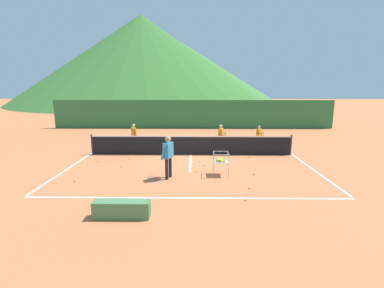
# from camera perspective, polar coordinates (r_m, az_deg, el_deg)

# --- Properties ---
(ground_plane) EXTENTS (120.00, 120.00, 0.00)m
(ground_plane) POSITION_cam_1_polar(r_m,az_deg,el_deg) (14.25, -0.20, -2.19)
(ground_plane) COLOR #C67042
(line_baseline_near) EXTENTS (10.35, 0.08, 0.01)m
(line_baseline_near) POSITION_cam_1_polar(r_m,az_deg,el_deg) (8.92, -0.84, -10.93)
(line_baseline_near) COLOR white
(line_baseline_near) RESTS_ON ground
(line_baseline_far) EXTENTS (10.35, 0.08, 0.01)m
(line_baseline_far) POSITION_cam_1_polar(r_m,az_deg,el_deg) (19.48, 0.07, 1.64)
(line_baseline_far) COLOR white
(line_baseline_far) RESTS_ON ground
(line_sideline_west) EXTENTS (0.08, 10.95, 0.01)m
(line_sideline_west) POSITION_cam_1_polar(r_m,az_deg,el_deg) (15.24, -20.05, -1.98)
(line_sideline_west) COLOR white
(line_sideline_west) RESTS_ON ground
(line_sideline_east) EXTENTS (0.08, 10.95, 0.01)m
(line_sideline_east) POSITION_cam_1_polar(r_m,az_deg,el_deg) (15.08, 19.87, -2.11)
(line_sideline_east) COLOR white
(line_sideline_east) RESTS_ON ground
(line_service_center) EXTENTS (0.08, 5.90, 0.01)m
(line_service_center) POSITION_cam_1_polar(r_m,az_deg,el_deg) (14.25, -0.20, -2.18)
(line_service_center) COLOR white
(line_service_center) RESTS_ON ground
(tennis_net) EXTENTS (10.15, 0.08, 1.05)m
(tennis_net) POSITION_cam_1_polar(r_m,az_deg,el_deg) (14.14, -0.21, -0.22)
(tennis_net) COLOR #333338
(tennis_net) RESTS_ON ground
(instructor) EXTENTS (0.46, 0.82, 1.63)m
(instructor) POSITION_cam_1_polar(r_m,az_deg,el_deg) (10.49, -4.90, -1.85)
(instructor) COLOR black
(instructor) RESTS_ON ground
(student_0) EXTENTS (0.39, 0.55, 1.34)m
(student_0) POSITION_cam_1_polar(r_m,az_deg,el_deg) (16.14, -11.74, 2.14)
(student_0) COLOR navy
(student_0) RESTS_ON ground
(student_1) EXTENTS (0.42, 0.72, 1.37)m
(student_1) POSITION_cam_1_polar(r_m,az_deg,el_deg) (15.35, 5.90, 1.92)
(student_1) COLOR black
(student_1) RESTS_ON ground
(student_2) EXTENTS (0.42, 0.68, 1.21)m
(student_2) POSITION_cam_1_polar(r_m,az_deg,el_deg) (16.44, 13.48, 1.97)
(student_2) COLOR silver
(student_2) RESTS_ON ground
(ball_cart) EXTENTS (0.58, 0.58, 0.90)m
(ball_cart) POSITION_cam_1_polar(r_m,az_deg,el_deg) (10.98, 5.81, -3.32)
(ball_cart) COLOR #B7B7BC
(ball_cart) RESTS_ON ground
(tennis_ball_0) EXTENTS (0.07, 0.07, 0.07)m
(tennis_ball_0) POSITION_cam_1_polar(r_m,az_deg,el_deg) (13.64, -18.55, -3.32)
(tennis_ball_0) COLOR yellow
(tennis_ball_0) RESTS_ON ground
(tennis_ball_1) EXTENTS (0.07, 0.07, 0.07)m
(tennis_ball_1) POSITION_cam_1_polar(r_m,az_deg,el_deg) (12.26, 2.45, -4.37)
(tennis_ball_1) COLOR yellow
(tennis_ball_1) RESTS_ON ground
(tennis_ball_2) EXTENTS (0.07, 0.07, 0.07)m
(tennis_ball_2) POSITION_cam_1_polar(r_m,az_deg,el_deg) (11.45, 0.95, -5.54)
(tennis_ball_2) COLOR yellow
(tennis_ball_2) RESTS_ON ground
(tennis_ball_3) EXTENTS (0.07, 0.07, 0.07)m
(tennis_ball_3) POSITION_cam_1_polar(r_m,az_deg,el_deg) (12.53, -14.18, -4.38)
(tennis_ball_3) COLOR yellow
(tennis_ball_3) RESTS_ON ground
(tennis_ball_4) EXTENTS (0.07, 0.07, 0.07)m
(tennis_ball_4) POSITION_cam_1_polar(r_m,az_deg,el_deg) (13.93, 11.53, -2.62)
(tennis_ball_4) COLOR yellow
(tennis_ball_4) RESTS_ON ground
(tennis_ball_5) EXTENTS (0.07, 0.07, 0.07)m
(tennis_ball_5) POSITION_cam_1_polar(r_m,az_deg,el_deg) (12.92, 1.60, -3.51)
(tennis_ball_5) COLOR yellow
(tennis_ball_5) RESTS_ON ground
(tennis_ball_6) EXTENTS (0.07, 0.07, 0.07)m
(tennis_ball_6) POSITION_cam_1_polar(r_m,az_deg,el_deg) (9.88, 11.64, -8.67)
(tennis_ball_6) COLOR yellow
(tennis_ball_6) RESTS_ON ground
(tennis_ball_7) EXTENTS (0.07, 0.07, 0.07)m
(tennis_ball_7) POSITION_cam_1_polar(r_m,az_deg,el_deg) (8.88, 10.87, -11.04)
(tennis_ball_7) COLOR yellow
(tennis_ball_7) RESTS_ON ground
(tennis_ball_8) EXTENTS (0.07, 0.07, 0.07)m
(tennis_ball_8) POSITION_cam_1_polar(r_m,az_deg,el_deg) (13.84, -12.49, -2.76)
(tennis_ball_8) COLOR yellow
(tennis_ball_8) RESTS_ON ground
(tennis_ball_9) EXTENTS (0.07, 0.07, 0.07)m
(tennis_ball_9) POSITION_cam_1_polar(r_m,az_deg,el_deg) (11.39, 12.51, -5.93)
(tennis_ball_9) COLOR yellow
(tennis_ball_9) RESTS_ON ground
(tennis_ball_10) EXTENTS (0.07, 0.07, 0.07)m
(tennis_ball_10) POSITION_cam_1_polar(r_m,az_deg,el_deg) (11.23, -22.70, -6.85)
(tennis_ball_10) COLOR yellow
(tennis_ball_10) RESTS_ON ground
(windscreen_fence) EXTENTS (22.76, 0.08, 2.30)m
(windscreen_fence) POSITION_cam_1_polar(r_m,az_deg,el_deg) (22.93, 0.18, 6.08)
(windscreen_fence) COLOR #33753D
(windscreen_fence) RESTS_ON ground
(courtside_bench) EXTENTS (1.50, 0.36, 0.46)m
(courtside_bench) POSITION_cam_1_polar(r_m,az_deg,el_deg) (7.86, -14.12, -12.77)
(courtside_bench) COLOR #4C7F4C
(courtside_bench) RESTS_ON ground
(hill_0) EXTENTS (49.18, 49.18, 16.93)m
(hill_0) POSITION_cam_1_polar(r_m,az_deg,el_deg) (59.12, -10.09, 16.53)
(hill_0) COLOR #38702D
(hill_0) RESTS_ON ground
(hill_1) EXTENTS (41.63, 41.63, 12.77)m
(hill_1) POSITION_cam_1_polar(r_m,az_deg,el_deg) (63.99, -2.33, 14.46)
(hill_1) COLOR #427A38
(hill_1) RESTS_ON ground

